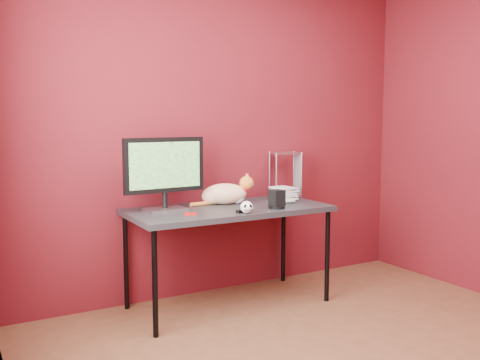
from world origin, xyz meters
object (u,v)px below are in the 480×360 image
monitor (164,170)px  book_stack (276,124)px  speaker (277,200)px  cat (225,193)px  skull_mug (247,207)px  desk (229,214)px

monitor → book_stack: size_ratio=0.49×
monitor → speaker: bearing=-24.9°
speaker → book_stack: book_stack is taller
cat → speaker: 0.43m
cat → monitor: bearing=-153.5°
cat → speaker: cat is taller
monitor → skull_mug: monitor is taller
desk → monitor: bearing=169.5°
speaker → book_stack: (0.18, 0.29, 0.55)m
desk → monitor: 0.59m
speaker → skull_mug: bearing=-173.6°
book_stack → cat: bearing=170.6°
desk → cat: 0.20m
skull_mug → speaker: size_ratio=0.69×
desk → book_stack: bearing=9.6°
skull_mug → book_stack: book_stack is taller
skull_mug → cat: bearing=99.4°
monitor → cat: bearing=3.4°
desk → cat: cat is taller
cat → skull_mug: (-0.06, -0.44, -0.04)m
skull_mug → monitor: bearing=158.1°
monitor → book_stack: (0.93, -0.01, 0.32)m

